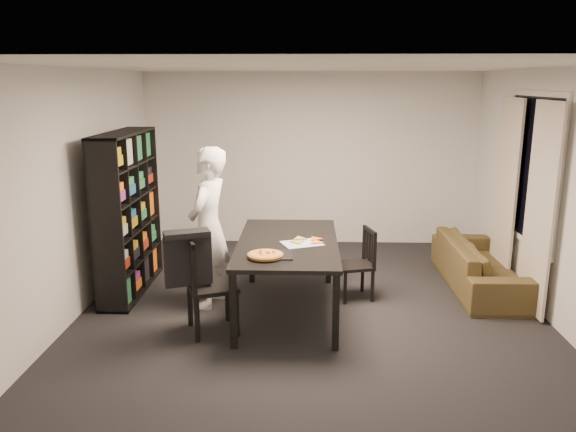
{
  "coord_description": "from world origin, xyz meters",
  "views": [
    {
      "loc": [
        -0.06,
        -5.75,
        2.47
      ],
      "look_at": [
        -0.25,
        0.11,
        1.05
      ],
      "focal_mm": 35.0,
      "sensor_mm": 36.0,
      "label": 1
    }
  ],
  "objects_px": {
    "chair_left": "(202,279)",
    "pepperoni_pizza": "(265,255)",
    "dining_table": "(288,248)",
    "baking_tray": "(272,255)",
    "bookshelf": "(128,213)",
    "person": "(209,228)",
    "sofa": "(481,264)",
    "chair_right": "(361,259)"
  },
  "relations": [
    {
      "from": "chair_left",
      "to": "pepperoni_pizza",
      "type": "bearing_deg",
      "value": -112.49
    },
    {
      "from": "dining_table",
      "to": "baking_tray",
      "type": "xyz_separation_m",
      "value": [
        -0.14,
        -0.51,
        0.08
      ]
    },
    {
      "from": "bookshelf",
      "to": "chair_left",
      "type": "bearing_deg",
      "value": -46.83
    },
    {
      "from": "chair_left",
      "to": "person",
      "type": "bearing_deg",
      "value": -17.32
    },
    {
      "from": "person",
      "to": "sofa",
      "type": "height_order",
      "value": "person"
    },
    {
      "from": "chair_left",
      "to": "baking_tray",
      "type": "xyz_separation_m",
      "value": [
        0.68,
        0.05,
        0.24
      ]
    },
    {
      "from": "baking_tray",
      "to": "pepperoni_pizza",
      "type": "bearing_deg",
      "value": -134.25
    },
    {
      "from": "bookshelf",
      "to": "person",
      "type": "xyz_separation_m",
      "value": [
        1.03,
        -0.41,
        -0.06
      ]
    },
    {
      "from": "baking_tray",
      "to": "pepperoni_pizza",
      "type": "distance_m",
      "value": 0.09
    },
    {
      "from": "dining_table",
      "to": "chair_left",
      "type": "bearing_deg",
      "value": -145.73
    },
    {
      "from": "baking_tray",
      "to": "sofa",
      "type": "bearing_deg",
      "value": 28.49
    },
    {
      "from": "chair_right",
      "to": "person",
      "type": "distance_m",
      "value": 1.78
    },
    {
      "from": "bookshelf",
      "to": "sofa",
      "type": "relative_size",
      "value": 0.97
    },
    {
      "from": "person",
      "to": "baking_tray",
      "type": "relative_size",
      "value": 4.46
    },
    {
      "from": "baking_tray",
      "to": "sofa",
      "type": "xyz_separation_m",
      "value": [
        2.47,
        1.34,
        -0.52
      ]
    },
    {
      "from": "chair_left",
      "to": "chair_right",
      "type": "xyz_separation_m",
      "value": [
        1.66,
        1.0,
        -0.09
      ]
    },
    {
      "from": "sofa",
      "to": "chair_right",
      "type": "bearing_deg",
      "value": 104.64
    },
    {
      "from": "pepperoni_pizza",
      "to": "dining_table",
      "type": "bearing_deg",
      "value": 70.96
    },
    {
      "from": "dining_table",
      "to": "person",
      "type": "distance_m",
      "value": 0.91
    },
    {
      "from": "chair_right",
      "to": "sofa",
      "type": "xyz_separation_m",
      "value": [
        1.49,
        0.39,
        -0.18
      ]
    },
    {
      "from": "pepperoni_pizza",
      "to": "sofa",
      "type": "bearing_deg",
      "value": 28.99
    },
    {
      "from": "dining_table",
      "to": "chair_left",
      "type": "distance_m",
      "value": 1.01
    },
    {
      "from": "chair_left",
      "to": "baking_tray",
      "type": "bearing_deg",
      "value": -107.32
    },
    {
      "from": "person",
      "to": "chair_right",
      "type": "bearing_deg",
      "value": 111.83
    },
    {
      "from": "dining_table",
      "to": "chair_right",
      "type": "bearing_deg",
      "value": 27.65
    },
    {
      "from": "chair_left",
      "to": "dining_table",
      "type": "bearing_deg",
      "value": -77.18
    },
    {
      "from": "chair_left",
      "to": "baking_tray",
      "type": "height_order",
      "value": "chair_left"
    },
    {
      "from": "chair_right",
      "to": "person",
      "type": "height_order",
      "value": "person"
    },
    {
      "from": "bookshelf",
      "to": "pepperoni_pizza",
      "type": "bearing_deg",
      "value": -34.28
    },
    {
      "from": "bookshelf",
      "to": "chair_right",
      "type": "bearing_deg",
      "value": -3.19
    },
    {
      "from": "chair_right",
      "to": "baking_tray",
      "type": "relative_size",
      "value": 2.06
    },
    {
      "from": "dining_table",
      "to": "pepperoni_pizza",
      "type": "distance_m",
      "value": 0.61
    },
    {
      "from": "sofa",
      "to": "bookshelf",
      "type": "bearing_deg",
      "value": 93.22
    },
    {
      "from": "bookshelf",
      "to": "baking_tray",
      "type": "bearing_deg",
      "value": -31.97
    },
    {
      "from": "person",
      "to": "baking_tray",
      "type": "xyz_separation_m",
      "value": [
        0.74,
        -0.69,
        -0.09
      ]
    },
    {
      "from": "baking_tray",
      "to": "chair_left",
      "type": "bearing_deg",
      "value": -175.88
    },
    {
      "from": "dining_table",
      "to": "sofa",
      "type": "bearing_deg",
      "value": 19.56
    },
    {
      "from": "chair_left",
      "to": "sofa",
      "type": "xyz_separation_m",
      "value": [
        3.15,
        1.39,
        -0.28
      ]
    },
    {
      "from": "dining_table",
      "to": "sofa",
      "type": "height_order",
      "value": "dining_table"
    },
    {
      "from": "chair_left",
      "to": "person",
      "type": "relative_size",
      "value": 0.55
    },
    {
      "from": "chair_right",
      "to": "pepperoni_pizza",
      "type": "distance_m",
      "value": 1.49
    },
    {
      "from": "person",
      "to": "sofa",
      "type": "bearing_deg",
      "value": 114.64
    }
  ]
}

